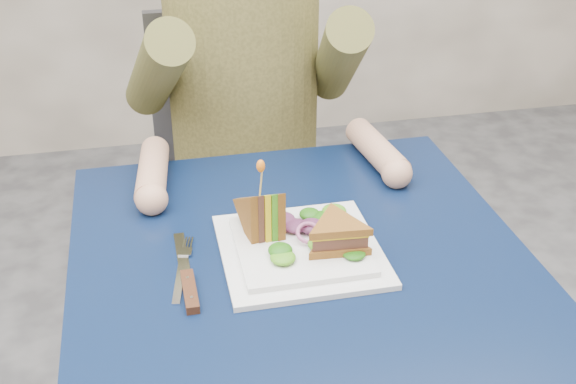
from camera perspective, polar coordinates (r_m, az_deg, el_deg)
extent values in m
cube|color=black|center=(1.21, 0.93, -5.31)|extent=(0.75, 0.75, 0.03)
cylinder|color=#595B5E|center=(1.67, -12.71, -10.58)|extent=(0.04, 0.04, 0.70)
cylinder|color=#595B5E|center=(1.75, 8.79, -7.84)|extent=(0.04, 0.04, 0.70)
cube|color=#47474C|center=(1.84, -3.26, -1.69)|extent=(0.42, 0.40, 0.04)
cube|color=#47474C|center=(1.89, -4.36, 7.62)|extent=(0.42, 0.03, 0.46)
cylinder|color=#47474C|center=(1.83, -7.85, -11.34)|extent=(0.02, 0.02, 0.43)
cylinder|color=#47474C|center=(1.87, 3.33, -9.90)|extent=(0.02, 0.02, 0.43)
cylinder|color=#47474C|center=(2.10, -8.71, -5.31)|extent=(0.02, 0.02, 0.43)
cylinder|color=#47474C|center=(2.14, 0.96, -4.20)|extent=(0.02, 0.02, 0.43)
cylinder|color=brown|center=(1.64, -3.56, 10.54)|extent=(0.34, 0.34, 0.52)
cylinder|color=brown|center=(1.54, -10.34, 9.33)|extent=(0.15, 0.39, 0.31)
cylinder|color=tan|center=(1.40, -10.65, 1.57)|extent=(0.08, 0.20, 0.06)
sphere|color=tan|center=(1.32, -10.73, -0.55)|extent=(0.06, 0.06, 0.06)
cylinder|color=brown|center=(1.59, 4.00, 10.49)|extent=(0.15, 0.39, 0.31)
cylinder|color=tan|center=(1.47, 7.05, 3.32)|extent=(0.08, 0.20, 0.06)
sphere|color=tan|center=(1.39, 8.60, 1.47)|extent=(0.06, 0.06, 0.06)
cube|color=white|center=(1.19, 0.98, -4.66)|extent=(0.26, 0.26, 0.01)
cube|color=white|center=(1.19, 0.98, -4.26)|extent=(0.21, 0.21, 0.01)
cube|color=silver|center=(1.14, -8.58, -6.99)|extent=(0.03, 0.12, 0.00)
cube|color=silver|center=(1.20, -8.12, -4.69)|extent=(0.03, 0.03, 0.00)
cube|color=silver|center=(1.23, -8.32, -3.98)|extent=(0.01, 0.03, 0.00)
cube|color=silver|center=(1.23, -8.09, -3.98)|extent=(0.01, 0.03, 0.00)
cube|color=silver|center=(1.23, -7.86, -3.98)|extent=(0.01, 0.03, 0.00)
cube|color=silver|center=(1.23, -7.62, -3.98)|extent=(0.01, 0.03, 0.00)
cube|color=silver|center=(1.20, -8.35, -5.01)|extent=(0.02, 0.14, 0.00)
cube|color=black|center=(1.11, -7.76, -7.78)|extent=(0.02, 0.10, 0.01)
cylinder|color=silver|center=(1.13, -7.94, -6.74)|extent=(0.01, 0.01, 0.00)
cylinder|color=silver|center=(1.09, -7.63, -8.28)|extent=(0.01, 0.01, 0.00)
cylinder|color=tan|center=(1.16, -2.14, 0.84)|extent=(0.01, 0.01, 0.06)
ellipsoid|color=orange|center=(1.15, -2.17, 2.06)|extent=(0.01, 0.01, 0.02)
torus|color=#9E4C7A|center=(1.18, 1.64, -3.24)|extent=(0.04, 0.04, 0.02)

